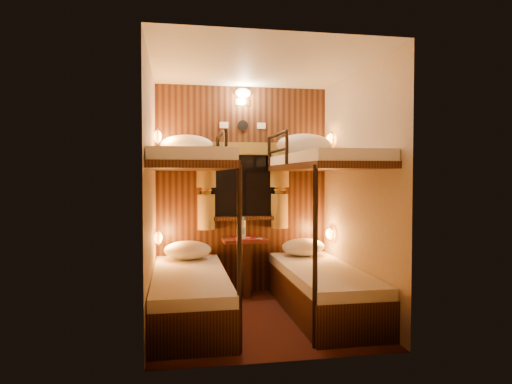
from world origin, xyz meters
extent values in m
plane|color=black|center=(0.00, 0.00, 0.00)|extent=(2.10, 2.10, 0.00)
plane|color=silver|center=(0.00, 0.00, 2.40)|extent=(2.10, 2.10, 0.00)
plane|color=#C6B293|center=(0.00, 1.05, 1.20)|extent=(2.40, 0.00, 2.40)
plane|color=#C6B293|center=(0.00, -1.05, 1.20)|extent=(2.40, 0.00, 2.40)
plane|color=#C6B293|center=(-1.00, 0.00, 1.20)|extent=(0.00, 2.40, 2.40)
plane|color=#C6B293|center=(1.00, 0.00, 1.20)|extent=(0.00, 2.40, 2.40)
cube|color=black|center=(0.00, 1.04, 1.20)|extent=(2.00, 0.03, 2.40)
cube|color=black|center=(-0.65, 0.07, 0.17)|extent=(0.70, 1.90, 0.35)
cube|color=silver|center=(-0.65, 0.07, 0.40)|extent=(0.68, 1.88, 0.10)
cube|color=black|center=(-0.65, 0.07, 1.45)|extent=(0.70, 1.90, 0.06)
cube|color=silver|center=(-0.65, 0.07, 1.53)|extent=(0.68, 1.88, 0.10)
cylinder|color=black|center=(-0.30, -0.83, 0.72)|extent=(0.04, 0.04, 1.45)
cylinder|color=black|center=(-0.30, 0.95, 1.64)|extent=(0.04, 0.04, 0.32)
cylinder|color=black|center=(-0.30, 0.10, 1.64)|extent=(0.04, 0.04, 0.32)
cylinder|color=black|center=(-0.30, 0.53, 1.80)|extent=(0.04, 0.85, 0.04)
cylinder|color=black|center=(-0.30, 0.53, 1.63)|extent=(0.03, 0.85, 0.03)
cube|color=black|center=(0.65, 0.07, 0.17)|extent=(0.70, 1.90, 0.35)
cube|color=silver|center=(0.65, 0.07, 0.40)|extent=(0.68, 1.88, 0.10)
cube|color=black|center=(0.65, 0.07, 1.45)|extent=(0.70, 1.90, 0.06)
cube|color=silver|center=(0.65, 0.07, 1.53)|extent=(0.68, 1.88, 0.10)
cylinder|color=black|center=(0.30, -0.83, 0.72)|extent=(0.04, 0.04, 1.45)
cylinder|color=black|center=(0.30, 0.95, 1.64)|extent=(0.04, 0.04, 0.32)
cylinder|color=black|center=(0.30, 0.10, 1.64)|extent=(0.04, 0.04, 0.32)
cylinder|color=black|center=(0.30, 0.53, 1.80)|extent=(0.04, 0.85, 0.04)
cylinder|color=black|center=(0.30, 0.53, 1.63)|extent=(0.03, 0.85, 0.03)
cube|color=black|center=(0.00, 1.02, 1.25)|extent=(0.98, 0.02, 0.78)
cube|color=black|center=(0.00, 1.01, 1.25)|extent=(0.90, 0.01, 0.70)
cube|color=black|center=(0.00, 0.97, 0.87)|extent=(1.00, 0.12, 0.04)
cube|color=olive|center=(0.00, 0.98, 1.68)|extent=(1.10, 0.06, 0.14)
cylinder|color=olive|center=(-0.43, 0.97, 1.43)|extent=(0.22, 0.22, 0.40)
cylinder|color=olive|center=(-0.43, 0.97, 1.20)|extent=(0.11, 0.11, 0.12)
cylinder|color=olive|center=(-0.43, 0.97, 0.95)|extent=(0.20, 0.20, 0.40)
torus|color=#C48739|center=(-0.43, 0.97, 1.20)|extent=(0.14, 0.14, 0.02)
cylinder|color=olive|center=(0.43, 0.97, 1.43)|extent=(0.22, 0.22, 0.40)
cylinder|color=olive|center=(0.43, 0.97, 1.20)|extent=(0.11, 0.11, 0.12)
cylinder|color=olive|center=(0.43, 0.97, 0.95)|extent=(0.20, 0.20, 0.40)
torus|color=#C48739|center=(0.43, 0.97, 1.20)|extent=(0.14, 0.14, 0.02)
cylinder|color=black|center=(0.00, 1.02, 1.95)|extent=(0.12, 0.02, 0.12)
cube|color=silver|center=(-0.22, 1.02, 1.95)|extent=(0.10, 0.01, 0.07)
cube|color=silver|center=(0.22, 1.02, 1.95)|extent=(0.10, 0.01, 0.07)
cube|color=#C48739|center=(0.00, 1.02, 2.22)|extent=(0.18, 0.01, 0.08)
ellipsoid|color=#FFCC8C|center=(0.00, 1.00, 2.32)|extent=(0.18, 0.09, 0.11)
ellipsoid|color=orange|center=(-0.96, 0.70, 0.70)|extent=(0.08, 0.20, 0.13)
torus|color=#C48739|center=(-0.96, 0.70, 0.70)|extent=(0.02, 0.17, 0.17)
ellipsoid|color=orange|center=(-0.96, 0.70, 1.78)|extent=(0.08, 0.20, 0.13)
torus|color=#C48739|center=(-0.96, 0.70, 1.78)|extent=(0.02, 0.17, 0.17)
ellipsoid|color=orange|center=(0.96, 0.70, 0.70)|extent=(0.08, 0.20, 0.13)
torus|color=#C48739|center=(0.96, 0.70, 0.70)|extent=(0.02, 0.17, 0.17)
ellipsoid|color=orange|center=(0.96, 0.70, 1.78)|extent=(0.08, 0.20, 0.13)
torus|color=#C48739|center=(0.96, 0.70, 1.78)|extent=(0.02, 0.17, 0.17)
cube|color=#581914|center=(0.00, 0.85, 0.63)|extent=(0.50, 0.34, 0.04)
cube|color=black|center=(0.00, 0.85, 0.30)|extent=(0.08, 0.30, 0.61)
cube|color=maroon|center=(0.00, 0.85, 0.65)|extent=(0.30, 0.34, 0.01)
cylinder|color=#99BFE5|center=(-0.03, 0.91, 0.75)|extent=(0.06, 0.06, 0.19)
cylinder|color=#447FCD|center=(-0.03, 0.91, 0.74)|extent=(0.07, 0.07, 0.07)
cylinder|color=#447FCD|center=(-0.03, 0.91, 0.86)|extent=(0.03, 0.03, 0.03)
cylinder|color=#99BFE5|center=(-0.04, 0.79, 0.76)|extent=(0.07, 0.07, 0.22)
cylinder|color=#447FCD|center=(-0.04, 0.79, 0.75)|extent=(0.07, 0.07, 0.08)
cylinder|color=#447FCD|center=(-0.04, 0.79, 0.89)|extent=(0.04, 0.04, 0.03)
cube|color=silver|center=(0.15, 0.79, 0.65)|extent=(0.08, 0.07, 0.01)
cube|color=silver|center=(0.02, 0.88, 0.65)|extent=(0.09, 0.07, 0.01)
ellipsoid|color=silver|center=(-0.65, 0.72, 0.56)|extent=(0.51, 0.36, 0.20)
ellipsoid|color=silver|center=(0.65, 0.73, 0.55)|extent=(0.49, 0.35, 0.19)
ellipsoid|color=silver|center=(-0.65, 0.84, 1.70)|extent=(0.58, 0.41, 0.23)
ellipsoid|color=silver|center=(0.65, 0.70, 1.71)|extent=(0.63, 0.45, 0.25)
camera|label=1|loc=(-0.78, -4.25, 1.36)|focal=32.00mm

